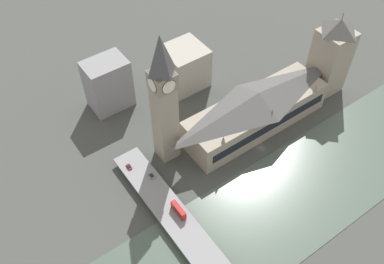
{
  "coord_description": "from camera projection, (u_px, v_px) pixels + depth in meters",
  "views": [
    {
      "loc": [
        -102.69,
        121.55,
        188.63
      ],
      "look_at": [
        20.72,
        33.78,
        16.88
      ],
      "focal_mm": 40.0,
      "sensor_mm": 36.0,
      "label": 1
    }
  ],
  "objects": [
    {
      "name": "clock_tower",
      "position": [
        164.0,
        99.0,
        209.04
      ],
      "size": [
        11.71,
        11.71,
        80.41
      ],
      "color": "gray",
      "rests_on": "ground_plane"
    },
    {
      "name": "city_block_west",
      "position": [
        184.0,
        67.0,
        269.61
      ],
      "size": [
        24.42,
        25.39,
        27.43
      ],
      "color": "#A39E93",
      "rests_on": "ground_plane"
    },
    {
      "name": "city_block_center",
      "position": [
        108.0,
        84.0,
        254.77
      ],
      "size": [
        18.11,
        24.97,
        32.87
      ],
      "color": "gray",
      "rests_on": "ground_plane"
    },
    {
      "name": "car_northbound_lead",
      "position": [
        152.0,
        176.0,
        223.93
      ],
      "size": [
        3.97,
        1.83,
        1.45
      ],
      "color": "slate",
      "rests_on": "road_bridge"
    },
    {
      "name": "double_decker_bus_mid",
      "position": [
        178.0,
        210.0,
        208.05
      ],
      "size": [
        10.22,
        2.63,
        4.96
      ],
      "color": "red",
      "rests_on": "road_bridge"
    },
    {
      "name": "car_southbound_mid",
      "position": [
        129.0,
        167.0,
        227.96
      ],
      "size": [
        3.95,
        1.93,
        1.33
      ],
      "color": "maroon",
      "rests_on": "road_bridge"
    },
    {
      "name": "road_bridge",
      "position": [
        203.0,
        254.0,
        196.64
      ],
      "size": [
        144.67,
        14.91,
        4.76
      ],
      "color": "slate",
      "rests_on": "ground_plane"
    },
    {
      "name": "ground_plane",
      "position": [
        261.0,
        148.0,
        243.42
      ],
      "size": [
        600.0,
        600.0,
        0.0
      ],
      "primitive_type": "plane",
      "color": "#424442"
    },
    {
      "name": "river_water",
      "position": [
        305.0,
        189.0,
        224.89
      ],
      "size": [
        56.34,
        360.0,
        0.3
      ],
      "primitive_type": "cube",
      "color": "#47564C",
      "rests_on": "ground_plane"
    },
    {
      "name": "parliament_hall",
      "position": [
        256.0,
        110.0,
        245.23
      ],
      "size": [
        26.27,
        89.02,
        26.44
      ],
      "color": "gray",
      "rests_on": "ground_plane"
    },
    {
      "name": "victoria_tower",
      "position": [
        331.0,
        56.0,
        257.98
      ],
      "size": [
        18.63,
        18.63,
        55.39
      ],
      "color": "gray",
      "rests_on": "ground_plane"
    }
  ]
}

